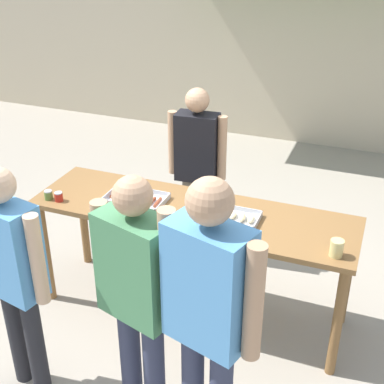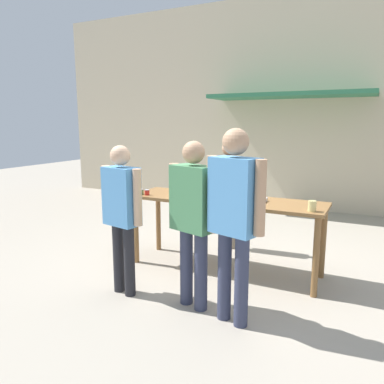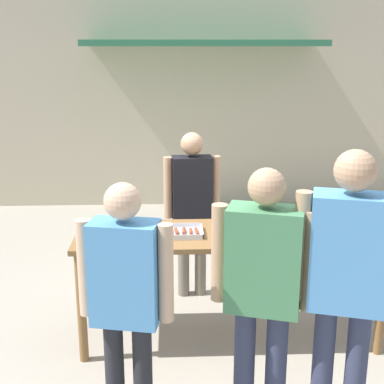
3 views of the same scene
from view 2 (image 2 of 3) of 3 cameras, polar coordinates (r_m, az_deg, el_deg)
name	(u,v)px [view 2 (image 2 of 3)]	position (r m, az deg, el deg)	size (l,w,h in m)	color
ground_plane	(224,269)	(4.96, 4.90, -11.64)	(24.00, 24.00, 0.00)	#A39989
building_facade_back	(294,104)	(8.43, 15.35, 12.82)	(12.00, 1.11, 4.50)	beige
serving_table	(225,208)	(4.71, 5.05, -2.37)	(2.45, 0.70, 0.93)	brown
food_tray_sausages	(192,195)	(4.84, 0.00, -0.42)	(0.46, 0.29, 0.04)	silver
food_tray_buns	(249,199)	(4.56, 8.67, -1.13)	(0.38, 0.25, 0.06)	silver
condiment_jar_mustard	(141,192)	(4.97, -7.76, 0.03)	(0.06, 0.06, 0.07)	#567A38
condiment_jar_ketchup	(147,192)	(4.92, -6.87, -0.05)	(0.06, 0.06, 0.07)	#B22319
beer_cup	(312,206)	(4.19, 17.83, -2.06)	(0.09, 0.09, 0.12)	#DBC67A
person_server_behind_table	(228,185)	(5.53, 5.56, 1.11)	(0.53, 0.23, 1.61)	#756B5B
person_customer_holding_hotdog	(122,207)	(4.07, -10.62, -2.29)	(0.56, 0.29, 1.64)	#232328
person_customer_with_cup	(234,210)	(3.39, 6.46, -2.78)	(0.61, 0.35, 1.82)	#333851
person_customer_waiting_in_line	(194,211)	(3.69, 0.24, -2.96)	(0.62, 0.36, 1.70)	#333851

